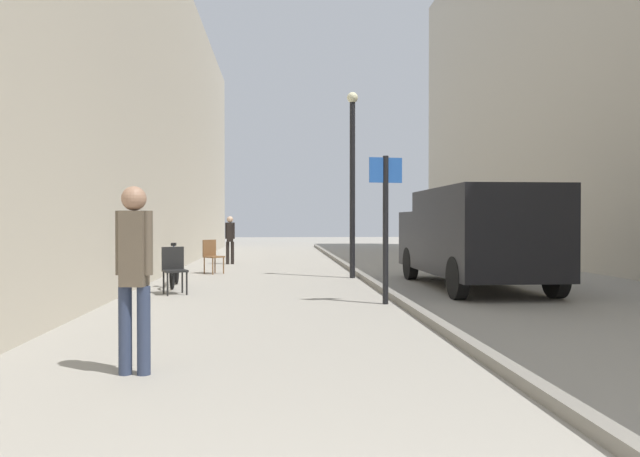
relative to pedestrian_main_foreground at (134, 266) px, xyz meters
name	(u,v)px	position (x,y,z in m)	size (l,w,h in m)	color
ground_plane	(303,284)	(1.94, 7.73, -1.03)	(80.00, 80.00, 0.00)	gray
building_facade_left	(87,76)	(-2.90, 7.73, 3.68)	(2.47, 40.00, 9.42)	#BCB29E
kerb_strip	(371,281)	(3.52, 7.73, -0.97)	(0.16, 40.00, 0.12)	slate
pedestrian_main_foreground	(134,266)	(0.00, 0.00, 0.00)	(0.35, 0.23, 1.79)	#2D3851
pedestrian_mid_block	(230,237)	(-0.27, 14.24, -0.09)	(0.32, 0.21, 1.63)	black
delivery_van	(474,234)	(5.62, 6.79, 0.14)	(2.15, 5.32, 2.14)	black
street_sign_post	(386,216)	(3.24, 4.46, 0.51)	(0.60, 0.13, 2.60)	black
lamp_post	(352,172)	(3.26, 9.17, 1.69)	(0.28, 0.28, 4.76)	black
bicycle_leaning	(175,270)	(-0.94, 7.48, -0.65)	(0.21, 1.77, 0.98)	black
cafe_chair_near_window	(212,254)	(-0.48, 10.69, -0.48)	(0.62, 0.62, 0.94)	brown
cafe_chair_by_doorway	(174,267)	(-0.72, 6.17, -0.48)	(0.57, 0.57, 0.94)	black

